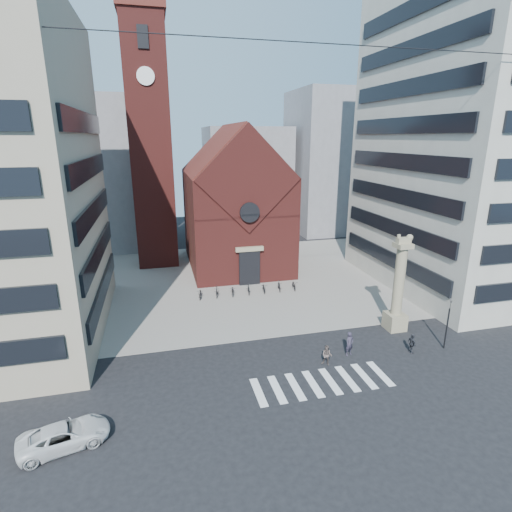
# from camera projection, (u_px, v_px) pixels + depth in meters

# --- Properties ---
(ground) EXTENTS (120.00, 120.00, 0.00)m
(ground) POSITION_uv_depth(u_px,v_px,m) (300.00, 361.00, 30.44)
(ground) COLOR black
(ground) RESTS_ON ground
(piazza) EXTENTS (46.00, 30.00, 0.05)m
(piazza) POSITION_uv_depth(u_px,v_px,m) (246.00, 278.00, 48.09)
(piazza) COLOR gray
(piazza) RESTS_ON ground
(zebra_crossing) EXTENTS (10.20, 3.20, 0.01)m
(zebra_crossing) POSITION_uv_depth(u_px,v_px,m) (322.00, 382.00, 27.78)
(zebra_crossing) COLOR white
(zebra_crossing) RESTS_ON ground
(church) EXTENTS (12.00, 16.65, 18.00)m
(church) POSITION_uv_depth(u_px,v_px,m) (235.00, 205.00, 51.41)
(church) COLOR maroon
(church) RESTS_ON ground
(campanile) EXTENTS (5.50, 5.50, 31.20)m
(campanile) POSITION_uv_depth(u_px,v_px,m) (151.00, 142.00, 49.62)
(campanile) COLOR maroon
(campanile) RESTS_ON ground
(building_right) EXTENTS (18.00, 22.00, 32.00)m
(building_right) POSITION_uv_depth(u_px,v_px,m) (478.00, 141.00, 42.55)
(building_right) COLOR #B8B4A6
(building_right) RESTS_ON ground
(bg_block_left) EXTENTS (16.00, 14.00, 22.00)m
(bg_block_left) POSITION_uv_depth(u_px,v_px,m) (85.00, 174.00, 59.82)
(bg_block_left) COLOR gray
(bg_block_left) RESTS_ON ground
(bg_block_mid) EXTENTS (14.00, 12.00, 18.00)m
(bg_block_mid) POSITION_uv_depth(u_px,v_px,m) (246.00, 180.00, 71.06)
(bg_block_mid) COLOR gray
(bg_block_mid) RESTS_ON ground
(bg_block_right) EXTENTS (16.00, 14.00, 24.00)m
(bg_block_right) POSITION_uv_depth(u_px,v_px,m) (337.00, 162.00, 71.11)
(bg_block_right) COLOR gray
(bg_block_right) RESTS_ON ground
(lion_column) EXTENTS (1.63, 1.60, 8.68)m
(lion_column) POSITION_uv_depth(u_px,v_px,m) (398.00, 293.00, 34.55)
(lion_column) COLOR tan
(lion_column) RESTS_ON ground
(traffic_light) EXTENTS (0.13, 0.16, 4.30)m
(traffic_light) POSITION_uv_depth(u_px,v_px,m) (448.00, 322.00, 31.63)
(traffic_light) COLOR black
(traffic_light) RESTS_ON ground
(white_car) EXTENTS (5.12, 3.31, 1.31)m
(white_car) POSITION_uv_depth(u_px,v_px,m) (64.00, 436.00, 21.92)
(white_car) COLOR silver
(white_car) RESTS_ON ground
(pedestrian_0) EXTENTS (0.82, 0.66, 1.94)m
(pedestrian_0) POSITION_uv_depth(u_px,v_px,m) (350.00, 344.00, 31.04)
(pedestrian_0) COLOR #2D2837
(pedestrian_0) RESTS_ON ground
(pedestrian_1) EXTENTS (0.97, 0.93, 1.58)m
(pedestrian_1) POSITION_uv_depth(u_px,v_px,m) (327.00, 355.00, 29.71)
(pedestrian_1) COLOR #594C47
(pedestrian_1) RESTS_ON ground
(pedestrian_2) EXTENTS (0.43, 0.95, 1.60)m
(pedestrian_2) POSITION_uv_depth(u_px,v_px,m) (412.00, 344.00, 31.39)
(pedestrian_2) COLOR #27292F
(pedestrian_2) RESTS_ON ground
(scooter_0) EXTENTS (0.95, 1.95, 0.98)m
(scooter_0) POSITION_uv_depth(u_px,v_px,m) (200.00, 294.00, 42.07)
(scooter_0) COLOR black
(scooter_0) RESTS_ON piazza
(scooter_1) EXTENTS (0.81, 1.87, 1.09)m
(scooter_1) POSITION_uv_depth(u_px,v_px,m) (217.00, 292.00, 42.46)
(scooter_1) COLOR black
(scooter_1) RESTS_ON piazza
(scooter_2) EXTENTS (0.95, 1.95, 0.98)m
(scooter_2) POSITION_uv_depth(u_px,v_px,m) (233.00, 291.00, 42.88)
(scooter_2) COLOR black
(scooter_2) RESTS_ON piazza
(scooter_3) EXTENTS (0.81, 1.87, 1.09)m
(scooter_3) POSITION_uv_depth(u_px,v_px,m) (249.00, 289.00, 43.26)
(scooter_3) COLOR black
(scooter_3) RESTS_ON piazza
(scooter_4) EXTENTS (0.95, 1.95, 0.98)m
(scooter_4) POSITION_uv_depth(u_px,v_px,m) (264.00, 288.00, 43.68)
(scooter_4) COLOR black
(scooter_4) RESTS_ON piazza
(scooter_5) EXTENTS (0.81, 1.87, 1.09)m
(scooter_5) POSITION_uv_depth(u_px,v_px,m) (279.00, 286.00, 44.07)
(scooter_5) COLOR black
(scooter_5) RESTS_ON piazza
(scooter_6) EXTENTS (0.95, 1.95, 0.98)m
(scooter_6) POSITION_uv_depth(u_px,v_px,m) (294.00, 285.00, 44.49)
(scooter_6) COLOR black
(scooter_6) RESTS_ON piazza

